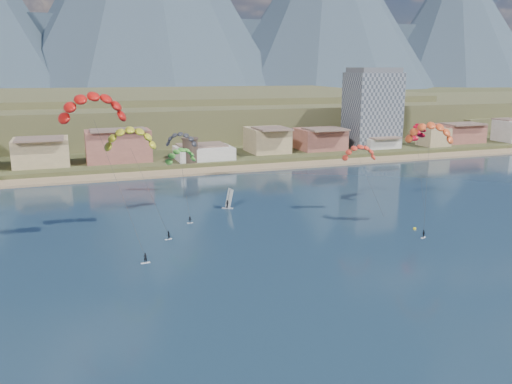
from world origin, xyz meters
TOP-DOWN VIEW (x-y plane):
  - ground at (0.00, 0.00)m, footprint 2400.00×2400.00m
  - beach at (0.00, 106.00)m, footprint 2200.00×12.00m
  - land at (0.00, 560.00)m, footprint 2200.00×900.00m
  - foothills at (22.39, 232.47)m, footprint 940.00×210.00m
  - town at (-40.00, 122.00)m, footprint 400.00×24.00m
  - apartment_tower at (85.00, 128.00)m, footprint 20.00×16.00m
  - watchtower at (5.00, 114.00)m, footprint 5.82×5.82m
  - kitesurfer_red at (-29.29, 41.30)m, footprint 14.16×18.80m
  - kitesurfer_yellow at (-21.85, 49.59)m, footprint 11.83×14.17m
  - kitesurfer_orange at (39.25, 30.82)m, footprint 12.85×13.93m
  - kitesurfer_green at (-8.97, 60.74)m, footprint 8.95×15.76m
  - distant_kite_dark at (-5.17, 79.07)m, footprint 9.48×7.33m
  - distant_kite_orange at (30.91, 45.49)m, footprint 8.95×6.47m
  - distant_kite_red at (49.82, 49.48)m, footprint 9.13×8.38m
  - windsurfer at (1.81, 57.69)m, footprint 3.04×3.12m
  - buoy at (34.72, 27.64)m, footprint 0.69×0.69m

SIDE VIEW (x-z plane):
  - ground at x=0.00m, z-range 0.00..0.00m
  - land at x=0.00m, z-range -2.00..2.00m
  - buoy at x=34.72m, z-range -0.23..0.46m
  - beach at x=0.00m, z-range -0.20..0.70m
  - windsurfer at x=1.81m, z-range -0.89..4.00m
  - watchtower at x=5.00m, z-range 2.07..10.67m
  - town at x=-40.00m, z-range 2.00..14.00m
  - foothills at x=22.39m, z-range 0.08..18.08m
  - kitesurfer_green at x=-8.97m, z-range 4.87..22.76m
  - distant_kite_orange at x=30.91m, z-range 5.98..23.75m
  - distant_kite_dark at x=-5.17m, z-range 6.24..24.65m
  - apartment_tower at x=85.00m, z-range 1.82..33.82m
  - distant_kite_red at x=49.82m, z-range 7.96..29.47m
  - kitesurfer_yellow at x=-21.85m, z-range 8.13..32.10m
  - kitesurfer_orange at x=39.25m, z-range 8.85..33.08m
  - kitesurfer_red at x=-29.29m, z-range 11.41..43.60m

